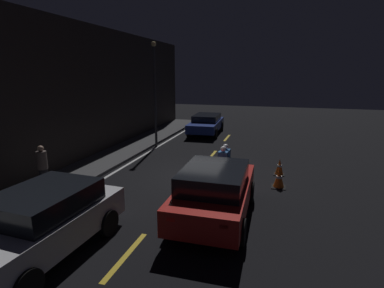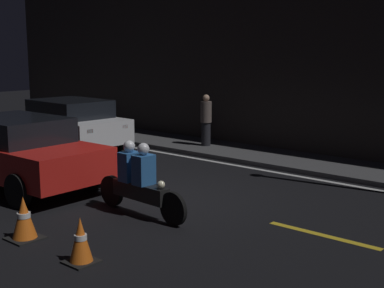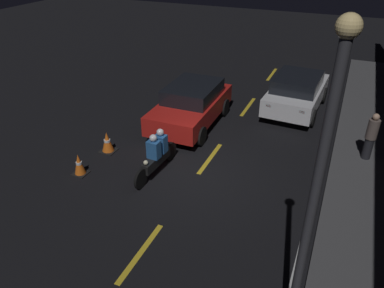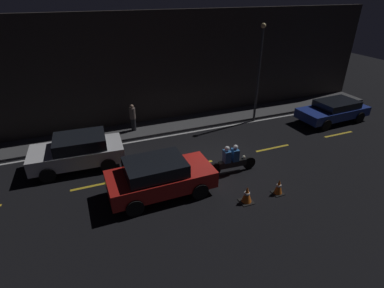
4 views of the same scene
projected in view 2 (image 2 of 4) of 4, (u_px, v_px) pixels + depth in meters
The scene contains 13 objects.
ground_plane at pixel (169, 197), 11.09m from camera, with size 56.00×56.00×0.00m, color black.
raised_curb at pixel (286, 160), 14.55m from camera, with size 28.00×2.03×0.12m.
building_front at pixel (312, 43), 14.87m from camera, with size 28.00×0.30×6.41m.
lane_dash_b at pixel (23, 161), 14.64m from camera, with size 2.00×0.14×0.01m.
lane_dash_c at pixel (136, 189), 11.74m from camera, with size 2.00×0.14×0.01m.
lane_dash_d at pixel (323, 235), 8.84m from camera, with size 2.00×0.14×0.01m.
lane_solid_kerb at pixel (260, 170), 13.62m from camera, with size 25.20×0.14×0.01m.
sedan_white at pixel (68, 123), 16.16m from camera, with size 4.17×2.18×1.54m.
taxi_red at pixel (19, 151), 11.76m from camera, with size 4.22×2.07×1.56m.
motorcycle at pixel (138, 181), 9.85m from camera, with size 2.34×0.39×1.37m.
traffic_cone_near at pixel (24, 219), 8.60m from camera, with size 0.51×0.51×0.71m.
traffic_cone_mid at pixel (81, 241), 7.65m from camera, with size 0.44×0.44×0.68m.
pedestrian at pixel (206, 120), 16.21m from camera, with size 0.34×0.34×1.56m.
Camera 2 is at (7.38, -7.79, 3.05)m, focal length 50.00 mm.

